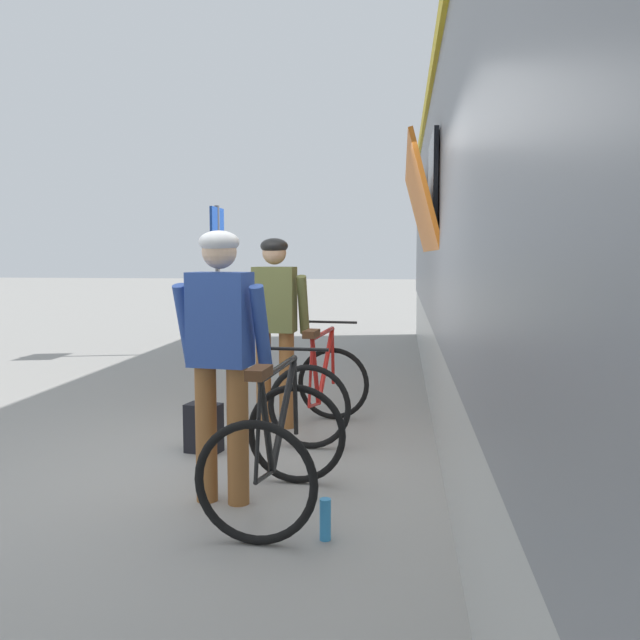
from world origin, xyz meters
TOP-DOWN VIEW (x-y plane):
  - ground_plane at (0.00, 0.00)m, footprint 80.00×80.00m
  - cyclist_near_in_blue at (-0.02, -0.41)m, footprint 0.64×0.36m
  - cyclist_far_in_olive at (-0.04, 1.49)m, footprint 0.62×0.33m
  - bicycle_near_black at (0.36, -0.51)m, footprint 0.78×1.11m
  - bicycle_far_red at (0.42, 1.34)m, footprint 0.81×1.13m
  - backpack_on_platform at (-0.47, 0.65)m, footprint 0.31×0.23m
  - water_bottle_near_the_bikes at (0.71, -0.91)m, footprint 0.06×0.06m
  - platform_sign_post at (-1.84, 5.98)m, footprint 0.08×0.70m

SIDE VIEW (x-z plane):
  - ground_plane at x=0.00m, z-range 0.00..0.00m
  - water_bottle_near_the_bikes at x=0.71m, z-range 0.00..0.24m
  - backpack_on_platform at x=-0.47m, z-range 0.00..0.40m
  - bicycle_near_black at x=0.36m, z-range -0.09..0.89m
  - bicycle_far_red at x=0.42m, z-range -0.09..0.89m
  - cyclist_near_in_blue at x=-0.02m, z-range 0.17..1.94m
  - cyclist_far_in_olive at x=-0.04m, z-range 0.17..1.94m
  - platform_sign_post at x=-1.84m, z-range 0.42..2.82m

